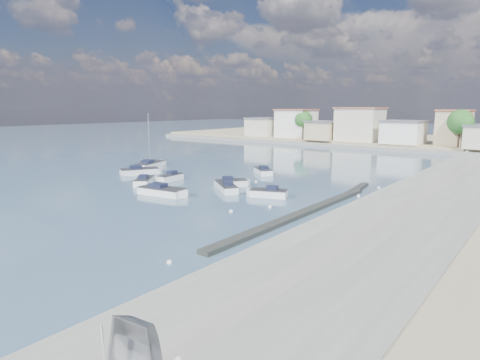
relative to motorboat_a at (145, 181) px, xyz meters
The scene contains 17 objects.
ground 33.51m from the motorboat_a, 60.44° to the left, with size 400.00×400.00×0.00m, color #334E67.
seawall_walkway 35.10m from the motorboat_a, ahead, with size 5.00×90.00×1.80m, color slate.
breakwater 23.51m from the motorboat_a, ahead, with size 2.00×31.02×0.35m.
far_shore_land 82.82m from the motorboat_a, 78.48° to the left, with size 160.00×40.00×1.40m, color gray.
far_shore_quay 62.38m from the motorboat_a, 74.63° to the left, with size 160.00×2.50×0.80m, color slate.
far_town 71.61m from the motorboat_a, 67.59° to the left, with size 113.01×12.80×8.35m.
shore_trees 62.70m from the motorboat_a, 66.52° to the left, with size 74.56×38.32×7.92m.
motorboat_a is the anchor object (origin of this frame).
motorboat_b 11.47m from the motorboat_a, 30.75° to the left, with size 3.66×4.18×1.48m.
motorboat_c 11.62m from the motorboat_a, 15.81° to the left, with size 4.46×3.90×1.48m.
motorboat_d 17.00m from the motorboat_a, 12.02° to the left, with size 4.52×3.07×1.48m.
motorboat_e 8.40m from the motorboat_a, 144.73° to the left, with size 4.32×6.02×1.48m.
motorboat_f 17.58m from the motorboat_a, 65.75° to the left, with size 4.55×4.17×1.48m.
motorboat_g 3.50m from the motorboat_a, 76.90° to the left, with size 1.95×4.46×1.48m.
motorboat_h 7.69m from the motorboat_a, 21.93° to the right, with size 6.41×3.07×1.48m.
sailboat 15.08m from the motorboat_a, 137.86° to the left, with size 4.34×7.32×9.00m.
mooring_buoys 20.15m from the motorboat_a, ahead, with size 14.49×32.37×0.37m.
Camera 1 is at (24.69, -21.17, 9.72)m, focal length 30.00 mm.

